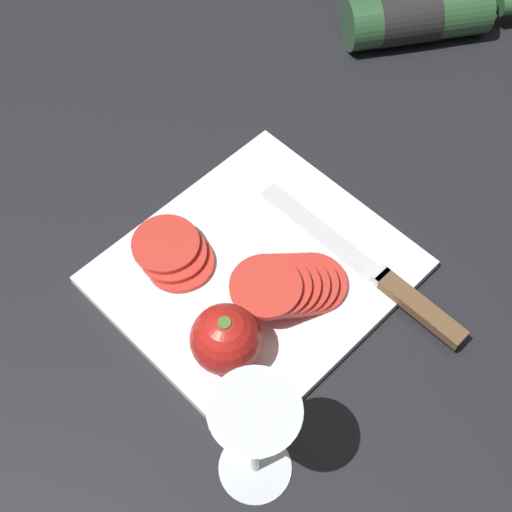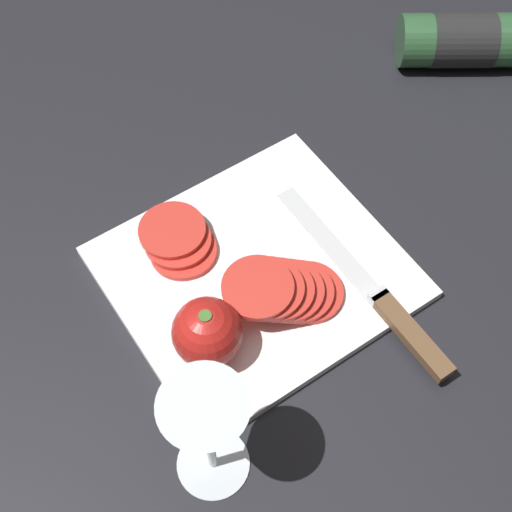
% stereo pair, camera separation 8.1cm
% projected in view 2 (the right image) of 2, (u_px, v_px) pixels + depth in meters
% --- Properties ---
extents(ground_plane, '(3.00, 3.00, 0.00)m').
position_uv_depth(ground_plane, '(199.00, 278.00, 0.85)').
color(ground_plane, black).
extents(cutting_board, '(0.33, 0.29, 0.01)m').
position_uv_depth(cutting_board, '(256.00, 272.00, 0.85)').
color(cutting_board, white).
rests_on(cutting_board, ground_plane).
extents(wine_bottle, '(0.31, 0.23, 0.08)m').
position_uv_depth(wine_bottle, '(481.00, 40.00, 1.01)').
color(wine_bottle, '#2D5633').
rests_on(wine_bottle, ground_plane).
extents(wine_glass, '(0.08, 0.08, 0.17)m').
position_uv_depth(wine_glass, '(207.00, 428.00, 0.64)').
color(wine_glass, silver).
rests_on(wine_glass, ground_plane).
extents(whole_tomato, '(0.08, 0.08, 0.08)m').
position_uv_depth(whole_tomato, '(207.00, 332.00, 0.75)').
color(whole_tomato, red).
rests_on(whole_tomato, cutting_board).
extents(knife, '(0.03, 0.30, 0.01)m').
position_uv_depth(knife, '(393.00, 314.00, 0.80)').
color(knife, silver).
rests_on(knife, cutting_board).
extents(tomato_slice_stack_near, '(0.14, 0.10, 0.04)m').
position_uv_depth(tomato_slice_stack_near, '(284.00, 290.00, 0.80)').
color(tomato_slice_stack_near, red).
rests_on(tomato_slice_stack_near, cutting_board).
extents(tomato_slice_stack_far, '(0.08, 0.10, 0.02)m').
position_uv_depth(tomato_slice_stack_far, '(179.00, 240.00, 0.85)').
color(tomato_slice_stack_far, red).
rests_on(tomato_slice_stack_far, cutting_board).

